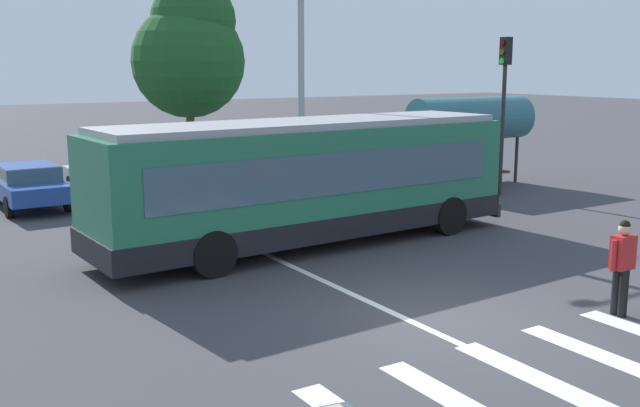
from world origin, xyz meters
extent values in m
plane|color=#3D3D42|center=(0.00, 0.00, 0.00)|extent=(160.00, 160.00, 0.00)
cylinder|color=black|center=(4.42, 7.25, 0.50)|extent=(1.02, 0.36, 1.00)
cylinder|color=black|center=(4.55, 4.91, 0.50)|extent=(1.02, 0.36, 1.00)
cylinder|color=black|center=(-2.41, 6.86, 0.50)|extent=(1.02, 0.36, 1.00)
cylinder|color=black|center=(-2.27, 4.52, 0.50)|extent=(1.02, 0.36, 1.00)
cube|color=#236B4C|center=(0.86, 5.87, 1.62)|extent=(10.81, 3.16, 2.55)
cube|color=black|center=(0.86, 5.87, 0.62)|extent=(10.92, 3.19, 0.55)
cube|color=#3D5666|center=(0.86, 5.87, 1.93)|extent=(9.53, 3.14, 0.96)
cube|color=#3D5666|center=(6.19, 6.18, 1.83)|extent=(0.17, 2.24, 1.63)
cube|color=black|center=(6.19, 6.18, 2.72)|extent=(0.17, 1.94, 0.28)
cube|color=#99999E|center=(0.86, 5.87, 2.98)|extent=(10.37, 2.93, 0.16)
cube|color=#28282B|center=(6.30, 6.19, 0.43)|extent=(0.27, 2.55, 0.36)
cylinder|color=black|center=(2.83, -1.40, 0.42)|extent=(0.16, 0.16, 0.85)
cylinder|color=black|center=(2.83, -1.54, 0.42)|extent=(0.16, 0.16, 0.85)
cube|color=#B22323|center=(2.83, -1.47, 1.15)|extent=(0.41, 0.27, 0.60)
cylinder|color=#B22323|center=(2.59, -1.46, 1.12)|extent=(0.10, 0.10, 0.55)
cylinder|color=#B22323|center=(3.07, -1.47, 1.12)|extent=(0.10, 0.10, 0.55)
sphere|color=tan|center=(2.83, -1.47, 1.56)|extent=(0.22, 0.22, 0.22)
sphere|color=black|center=(2.83, -1.47, 1.63)|extent=(0.19, 0.19, 0.19)
cylinder|color=black|center=(-3.26, 16.07, 0.32)|extent=(0.22, 0.65, 0.64)
cylinder|color=black|center=(-4.85, 13.23, 0.32)|extent=(0.22, 0.65, 0.64)
cylinder|color=black|center=(-3.18, 13.28, 0.32)|extent=(0.22, 0.65, 0.64)
cube|color=#234293|center=(-4.06, 14.65, 0.64)|extent=(1.96, 4.55, 0.52)
cube|color=#3D5666|center=(-4.05, 14.56, 1.12)|extent=(1.67, 2.21, 0.44)
cube|color=#234293|center=(-4.05, 14.56, 1.30)|extent=(1.59, 2.03, 0.09)
cylinder|color=black|center=(-2.35, 16.37, 0.32)|extent=(0.21, 0.64, 0.64)
cylinder|color=black|center=(-0.67, 16.39, 0.32)|extent=(0.21, 0.64, 0.64)
cylinder|color=black|center=(-2.31, 13.58, 0.32)|extent=(0.21, 0.64, 0.64)
cylinder|color=black|center=(-0.63, 13.60, 0.32)|extent=(0.21, 0.64, 0.64)
cube|color=#B7BABF|center=(-1.49, 14.98, 0.64)|extent=(1.88, 4.52, 0.52)
cube|color=#3D5666|center=(-1.49, 14.89, 1.12)|extent=(1.63, 2.18, 0.44)
cube|color=#B7BABF|center=(-1.49, 14.89, 1.30)|extent=(1.56, 2.00, 0.09)
cylinder|color=black|center=(0.37, 16.02, 0.32)|extent=(0.22, 0.65, 0.64)
cylinder|color=black|center=(2.05, 16.08, 0.32)|extent=(0.22, 0.65, 0.64)
cylinder|color=black|center=(0.47, 13.24, 0.32)|extent=(0.22, 0.65, 0.64)
cylinder|color=black|center=(2.15, 13.30, 0.32)|extent=(0.22, 0.65, 0.64)
cube|color=black|center=(1.26, 14.66, 0.64)|extent=(1.98, 4.56, 0.52)
cube|color=#3D5666|center=(1.26, 14.57, 1.12)|extent=(1.68, 2.22, 0.44)
cube|color=black|center=(1.26, 14.57, 1.30)|extent=(1.60, 2.03, 0.09)
cylinder|color=black|center=(2.84, 16.16, 0.32)|extent=(0.26, 0.66, 0.64)
cylinder|color=black|center=(4.51, 16.32, 0.32)|extent=(0.26, 0.66, 0.64)
cylinder|color=black|center=(3.10, 13.38, 0.32)|extent=(0.26, 0.66, 0.64)
cylinder|color=black|center=(4.77, 13.54, 0.32)|extent=(0.26, 0.66, 0.64)
cube|color=#196B70|center=(3.81, 14.85, 0.64)|extent=(2.24, 4.65, 0.52)
cube|color=#3D5666|center=(3.81, 14.76, 1.12)|extent=(1.80, 2.30, 0.44)
cube|color=#196B70|center=(3.81, 14.76, 1.30)|extent=(1.71, 2.12, 0.09)
cylinder|color=black|center=(5.81, 16.61, 0.32)|extent=(0.24, 0.65, 0.64)
cylinder|color=black|center=(7.48, 16.71, 0.32)|extent=(0.24, 0.65, 0.64)
cylinder|color=black|center=(5.98, 13.83, 0.32)|extent=(0.24, 0.65, 0.64)
cylinder|color=black|center=(7.65, 13.93, 0.32)|extent=(0.24, 0.65, 0.64)
cube|color=white|center=(6.73, 15.27, 0.64)|extent=(2.09, 4.60, 0.52)
cube|color=#3D5666|center=(6.74, 15.18, 1.12)|extent=(1.73, 2.25, 0.44)
cube|color=white|center=(6.74, 15.18, 1.30)|extent=(1.65, 2.07, 0.09)
cylinder|color=#28282B|center=(9.98, 8.46, 2.18)|extent=(0.14, 0.14, 4.37)
cube|color=black|center=(9.98, 8.46, 4.82)|extent=(0.28, 0.32, 0.90)
cylinder|color=#410907|center=(9.81, 8.46, 5.09)|extent=(0.04, 0.20, 0.20)
cylinder|color=#463707|center=(9.81, 8.46, 4.79)|extent=(0.04, 0.20, 0.20)
cylinder|color=green|center=(9.81, 8.46, 4.49)|extent=(0.04, 0.20, 0.20)
cylinder|color=#28282B|center=(7.83, 10.22, 1.15)|extent=(0.12, 0.12, 2.30)
cylinder|color=#28282B|center=(12.60, 10.22, 1.15)|extent=(0.12, 0.12, 2.30)
cube|color=slate|center=(10.21, 10.92, 1.26)|extent=(4.58, 0.04, 1.93)
cylinder|color=#2D6670|center=(10.21, 10.22, 2.48)|extent=(4.87, 1.54, 1.54)
cube|color=#4C3823|center=(10.21, 10.22, 0.45)|extent=(3.82, 0.36, 0.08)
cylinder|color=#939399|center=(3.21, 10.22, 4.05)|extent=(0.20, 0.20, 8.10)
cylinder|color=brown|center=(3.91, 20.98, 1.42)|extent=(0.36, 0.36, 2.84)
sphere|color=#1E5123|center=(3.91, 20.98, 4.53)|extent=(4.85, 4.85, 4.85)
sphere|color=#1E5123|center=(4.19, 20.98, 6.23)|extent=(3.64, 3.64, 3.64)
cube|color=silver|center=(-1.92, -2.60, 0.00)|extent=(0.45, 3.01, 0.01)
cube|color=silver|center=(-0.45, -2.60, 0.00)|extent=(0.45, 3.01, 0.01)
cube|color=silver|center=(1.01, -2.60, 0.00)|extent=(0.45, 3.01, 0.01)
cube|color=silver|center=(-0.48, 2.00, 0.00)|extent=(0.16, 24.00, 0.01)
camera|label=1|loc=(-8.16, -9.18, 4.34)|focal=41.12mm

